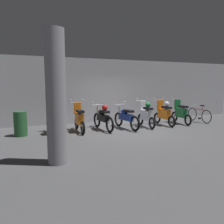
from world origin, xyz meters
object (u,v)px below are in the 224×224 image
object	(u,v)px
motorbike_slot_2	(103,117)
bicycle	(199,115)
motorbike_slot_4	(146,114)
motorbike_slot_0	(54,119)
motorbike_slot_6	(181,113)
motorbike_slot_5	(164,113)
motorbike_slot_3	(126,117)
motorbike_slot_1	(79,119)
trash_bin	(20,124)
support_pillar	(56,98)

from	to	relation	value
motorbike_slot_2	bicycle	size ratio (longest dim) A/B	1.13
motorbike_slot_2	motorbike_slot_4	distance (m)	2.05
motorbike_slot_0	motorbike_slot_6	distance (m)	6.13
motorbike_slot_4	motorbike_slot_5	bearing A→B (deg)	3.59
motorbike_slot_4	motorbike_slot_6	bearing A→B (deg)	3.79
motorbike_slot_3	motorbike_slot_6	xyz separation A→B (m)	(3.07, 0.19, 0.04)
motorbike_slot_0	motorbike_slot_1	world-z (taller)	motorbike_slot_1
motorbike_slot_0	motorbike_slot_5	size ratio (longest dim) A/B	1.00
motorbike_slot_5	bicycle	size ratio (longest dim) A/B	0.97
motorbike_slot_2	motorbike_slot_5	size ratio (longest dim) A/B	1.16
motorbike_slot_6	trash_bin	size ratio (longest dim) A/B	1.82
motorbike_slot_6	bicycle	size ratio (longest dim) A/B	0.97
motorbike_slot_1	motorbike_slot_5	bearing A→B (deg)	-0.42
motorbike_slot_3	trash_bin	distance (m)	4.27
trash_bin	motorbike_slot_4	bearing A→B (deg)	-1.02
motorbike_slot_3	support_pillar	xyz separation A→B (m)	(-3.37, -3.29, 1.11)
motorbike_slot_1	motorbike_slot_3	distance (m)	2.04
motorbike_slot_0	motorbike_slot_3	distance (m)	3.06
motorbike_slot_1	motorbike_slot_4	distance (m)	3.07
motorbike_slot_5	motorbike_slot_3	bearing A→B (deg)	-176.78
motorbike_slot_3	motorbike_slot_6	world-z (taller)	motorbike_slot_6
motorbike_slot_2	trash_bin	size ratio (longest dim) A/B	2.11
motorbike_slot_0	motorbike_slot_6	bearing A→B (deg)	0.42
support_pillar	motorbike_slot_6	bearing A→B (deg)	28.34
motorbike_slot_0	bicycle	xyz separation A→B (m)	(7.33, 0.08, -0.20)
motorbike_slot_6	trash_bin	world-z (taller)	motorbike_slot_6
motorbike_slot_2	motorbike_slot_5	bearing A→B (deg)	-0.33
motorbike_slot_2	support_pillar	distance (m)	4.28
motorbike_slot_0	trash_bin	distance (m)	1.21
motorbike_slot_2	bicycle	bearing A→B (deg)	0.91
bicycle	trash_bin	world-z (taller)	trash_bin
motorbike_slot_6	motorbike_slot_2	bearing A→B (deg)	-179.25
motorbike_slot_2	motorbike_slot_4	world-z (taller)	motorbike_slot_4
motorbike_slot_1	support_pillar	size ratio (longest dim) A/B	0.53
motorbike_slot_0	motorbike_slot_4	distance (m)	4.08
motorbike_slot_1	motorbike_slot_6	size ratio (longest dim) A/B	1.00
motorbike_slot_5	trash_bin	world-z (taller)	motorbike_slot_5
motorbike_slot_3	support_pillar	bearing A→B (deg)	-135.70
bicycle	trash_bin	size ratio (longest dim) A/B	1.87
motorbike_slot_5	motorbike_slot_4	bearing A→B (deg)	-176.41
motorbike_slot_1	motorbike_slot_6	distance (m)	5.11
motorbike_slot_2	motorbike_slot_4	bearing A→B (deg)	-2.29
motorbike_slot_0	motorbike_slot_5	world-z (taller)	motorbike_slot_5
motorbike_slot_4	support_pillar	xyz separation A→B (m)	(-4.39, -3.34, 1.03)
motorbike_slot_2	motorbike_slot_5	xyz separation A→B (m)	(3.06, -0.02, 0.04)
motorbike_slot_6	support_pillar	world-z (taller)	support_pillar
motorbike_slot_0	bicycle	size ratio (longest dim) A/B	0.97
bicycle	support_pillar	bearing A→B (deg)	-155.36
motorbike_slot_3	trash_bin	world-z (taller)	motorbike_slot_3
bicycle	support_pillar	xyz separation A→B (m)	(-7.64, -3.50, 1.24)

